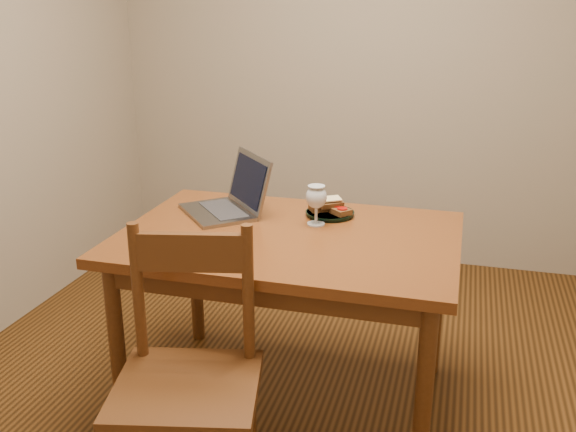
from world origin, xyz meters
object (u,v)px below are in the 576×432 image
(table, at_px, (289,254))
(milk_glass, at_px, (316,205))
(plate, at_px, (330,214))
(laptop, at_px, (232,197))
(chair, at_px, (187,368))

(table, height_order, milk_glass, milk_glass)
(plate, bearing_deg, laptop, -171.52)
(table, distance_m, chair, 0.69)
(table, bearing_deg, plate, 67.07)
(milk_glass, bearing_deg, laptop, 170.40)
(plate, height_order, laptop, laptop)
(laptop, bearing_deg, table, 15.48)
(table, distance_m, laptop, 0.39)
(plate, relative_size, laptop, 0.45)
(table, xyz_separation_m, laptop, (-0.30, 0.19, 0.15))
(table, xyz_separation_m, milk_glass, (0.08, 0.13, 0.17))
(chair, xyz_separation_m, plate, (0.25, 0.92, 0.23))
(chair, distance_m, laptop, 0.92)
(table, xyz_separation_m, chair, (-0.14, -0.66, -0.14))
(table, bearing_deg, chair, -102.27)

